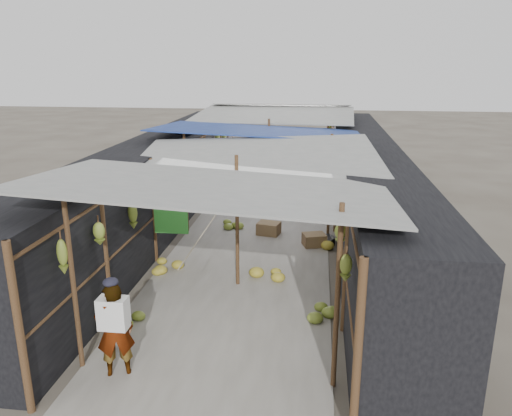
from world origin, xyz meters
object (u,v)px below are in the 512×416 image
at_px(black_basin, 324,240).
at_px(shopper_blue, 258,181).
at_px(crate_near, 269,229).
at_px(vendor_elderly, 115,330).
at_px(vendor_seated, 316,188).

height_order(black_basin, shopper_blue, shopper_blue).
relative_size(crate_near, black_basin, 1.01).
distance_m(vendor_elderly, shopper_blue, 8.98).
xyz_separation_m(crate_near, vendor_seated, (1.17, 3.09, 0.31)).
height_order(crate_near, vendor_elderly, vendor_elderly).
bearing_deg(vendor_elderly, black_basin, -139.28).
distance_m(vendor_elderly, vendor_seated, 9.60).
distance_m(shopper_blue, vendor_seated, 1.81).
bearing_deg(black_basin, vendor_seated, 93.57).
bearing_deg(black_basin, vendor_elderly, -117.19).
bearing_deg(vendor_elderly, shopper_blue, -117.94).
height_order(shopper_blue, vendor_seated, shopper_blue).
bearing_deg(vendor_seated, crate_near, -16.80).
height_order(crate_near, shopper_blue, shopper_blue).
relative_size(black_basin, shopper_blue, 0.37).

